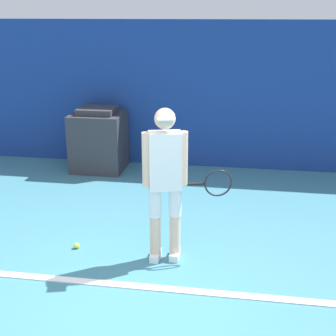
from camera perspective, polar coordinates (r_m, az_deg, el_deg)
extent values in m
plane|color=teal|center=(4.57, -4.31, -16.91)|extent=(24.00, 24.00, 0.00)
cube|color=navy|center=(8.20, 2.65, 8.84)|extent=(24.00, 0.10, 2.52)
cube|color=white|center=(4.88, -3.23, -14.25)|extent=(21.60, 0.10, 0.01)
cylinder|color=beige|center=(5.24, -1.56, -8.49)|extent=(0.12, 0.12, 0.52)
cylinder|color=white|center=(5.07, -1.60, -4.24)|extent=(0.14, 0.14, 0.32)
cube|color=white|center=(5.35, -1.54, -10.60)|extent=(0.10, 0.24, 0.08)
cylinder|color=beige|center=(5.26, 0.85, -8.37)|extent=(0.12, 0.12, 0.52)
cylinder|color=white|center=(5.09, 0.88, -4.14)|extent=(0.14, 0.14, 0.32)
cube|color=white|center=(5.37, 0.84, -10.48)|extent=(0.10, 0.24, 0.08)
cube|color=white|center=(4.91, -0.37, 0.89)|extent=(0.38, 0.28, 0.62)
sphere|color=beige|center=(4.79, -0.38, 6.03)|extent=(0.22, 0.22, 0.22)
cube|color=white|center=(4.69, -0.25, 6.01)|extent=(0.21, 0.16, 0.02)
cylinder|color=beige|center=(4.89, -2.67, 1.01)|extent=(0.09, 0.09, 0.59)
cylinder|color=beige|center=(4.93, 1.91, 1.17)|extent=(0.09, 0.09, 0.59)
cylinder|color=black|center=(5.04, 3.21, -1.97)|extent=(0.24, 0.09, 0.03)
torus|color=black|center=(5.09, 6.13, -1.84)|extent=(0.30, 0.10, 0.31)
sphere|color=#D1E533|center=(5.66, -11.08, -9.28)|extent=(0.07, 0.07, 0.07)
cube|color=#333338|center=(8.20, -8.43, 3.20)|extent=(0.88, 0.79, 0.99)
cube|color=#333338|center=(8.08, -8.61, 6.94)|extent=(0.61, 0.55, 0.10)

